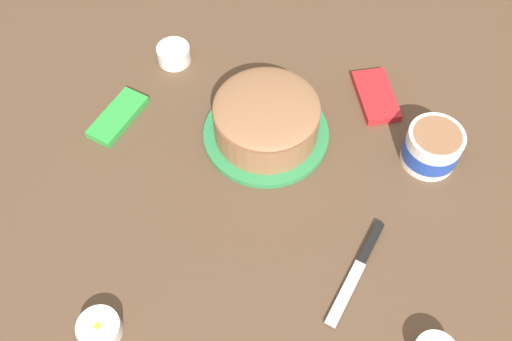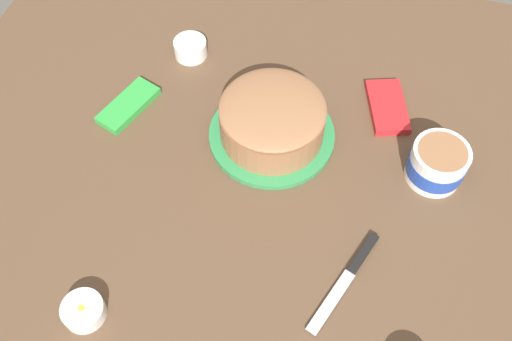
{
  "view_description": "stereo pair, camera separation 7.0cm",
  "coord_description": "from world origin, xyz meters",
  "px_view_note": "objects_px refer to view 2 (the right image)",
  "views": [
    {
      "loc": [
        -0.56,
        -0.11,
        1.02
      ],
      "look_at": [
        0.06,
        0.0,
        0.04
      ],
      "focal_mm": 40.22,
      "sensor_mm": 36.0,
      "label": 1
    },
    {
      "loc": [
        -0.55,
        -0.18,
        1.02
      ],
      "look_at": [
        0.06,
        0.0,
        0.04
      ],
      "focal_mm": 40.22,
      "sensor_mm": 36.0,
      "label": 2
    }
  ],
  "objects_px": {
    "frosting_tub": "(437,163)",
    "sprinkle_bowl_blue": "(190,48)",
    "frosted_cake": "(271,122)",
    "candy_box_lower": "(387,107)",
    "sprinkle_bowl_yellow": "(83,311)",
    "candy_box_upper": "(128,105)",
    "spreading_knife": "(350,273)"
  },
  "relations": [
    {
      "from": "frosting_tub",
      "to": "sprinkle_bowl_blue",
      "type": "xyz_separation_m",
      "value": [
        0.18,
        0.61,
        -0.02
      ]
    },
    {
      "from": "frosted_cake",
      "to": "candy_box_lower",
      "type": "xyz_separation_m",
      "value": [
        0.15,
        -0.23,
        -0.04
      ]
    },
    {
      "from": "frosting_tub",
      "to": "sprinkle_bowl_yellow",
      "type": "height_order",
      "value": "frosting_tub"
    },
    {
      "from": "frosted_cake",
      "to": "frosting_tub",
      "type": "xyz_separation_m",
      "value": [
        0.0,
        -0.35,
        -0.01
      ]
    },
    {
      "from": "sprinkle_bowl_yellow",
      "to": "candy_box_upper",
      "type": "relative_size",
      "value": 0.52
    },
    {
      "from": "frosting_tub",
      "to": "sprinkle_bowl_blue",
      "type": "bearing_deg",
      "value": 73.33
    },
    {
      "from": "spreading_knife",
      "to": "sprinkle_bowl_yellow",
      "type": "height_order",
      "value": "sprinkle_bowl_yellow"
    },
    {
      "from": "candy_box_upper",
      "to": "candy_box_lower",
      "type": "bearing_deg",
      "value": -55.09
    },
    {
      "from": "sprinkle_bowl_yellow",
      "to": "candy_box_lower",
      "type": "relative_size",
      "value": 0.52
    },
    {
      "from": "frosted_cake",
      "to": "spreading_knife",
      "type": "height_order",
      "value": "frosted_cake"
    },
    {
      "from": "candy_box_lower",
      "to": "sprinkle_bowl_yellow",
      "type": "bearing_deg",
      "value": 124.98
    },
    {
      "from": "sprinkle_bowl_yellow",
      "to": "spreading_knife",
      "type": "bearing_deg",
      "value": -64.31
    },
    {
      "from": "frosting_tub",
      "to": "sprinkle_bowl_yellow",
      "type": "relative_size",
      "value": 1.53
    },
    {
      "from": "frosting_tub",
      "to": "sprinkle_bowl_blue",
      "type": "distance_m",
      "value": 0.63
    },
    {
      "from": "candy_box_lower",
      "to": "sprinkle_bowl_blue",
      "type": "bearing_deg",
      "value": 66.18
    },
    {
      "from": "frosting_tub",
      "to": "candy_box_lower",
      "type": "relative_size",
      "value": 0.8
    },
    {
      "from": "frosted_cake",
      "to": "sprinkle_bowl_blue",
      "type": "relative_size",
      "value": 3.49
    },
    {
      "from": "frosted_cake",
      "to": "sprinkle_bowl_blue",
      "type": "height_order",
      "value": "frosted_cake"
    },
    {
      "from": "frosted_cake",
      "to": "sprinkle_bowl_yellow",
      "type": "bearing_deg",
      "value": 156.2
    },
    {
      "from": "sprinkle_bowl_blue",
      "to": "candy_box_upper",
      "type": "height_order",
      "value": "sprinkle_bowl_blue"
    },
    {
      "from": "frosted_cake",
      "to": "frosting_tub",
      "type": "height_order",
      "value": "frosted_cake"
    },
    {
      "from": "sprinkle_bowl_blue",
      "to": "candy_box_lower",
      "type": "bearing_deg",
      "value": -93.96
    },
    {
      "from": "frosted_cake",
      "to": "candy_box_upper",
      "type": "distance_m",
      "value": 0.33
    },
    {
      "from": "spreading_knife",
      "to": "candy_box_lower",
      "type": "xyz_separation_m",
      "value": [
        0.42,
        0.0,
        0.0
      ]
    },
    {
      "from": "frosted_cake",
      "to": "sprinkle_bowl_blue",
      "type": "xyz_separation_m",
      "value": [
        0.18,
        0.25,
        -0.03
      ]
    },
    {
      "from": "frosting_tub",
      "to": "spreading_knife",
      "type": "distance_m",
      "value": 0.3
    },
    {
      "from": "sprinkle_bowl_blue",
      "to": "candy_box_upper",
      "type": "bearing_deg",
      "value": 158.54
    },
    {
      "from": "frosting_tub",
      "to": "spreading_knife",
      "type": "xyz_separation_m",
      "value": [
        -0.27,
        0.12,
        -0.04
      ]
    },
    {
      "from": "spreading_knife",
      "to": "candy_box_upper",
      "type": "bearing_deg",
      "value": 65.88
    },
    {
      "from": "spreading_knife",
      "to": "sprinkle_bowl_yellow",
      "type": "relative_size",
      "value": 2.95
    },
    {
      "from": "frosted_cake",
      "to": "sprinkle_bowl_yellow",
      "type": "xyz_separation_m",
      "value": [
        -0.48,
        0.21,
        -0.04
      ]
    },
    {
      "from": "sprinkle_bowl_yellow",
      "to": "candy_box_upper",
      "type": "distance_m",
      "value": 0.48
    }
  ]
}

